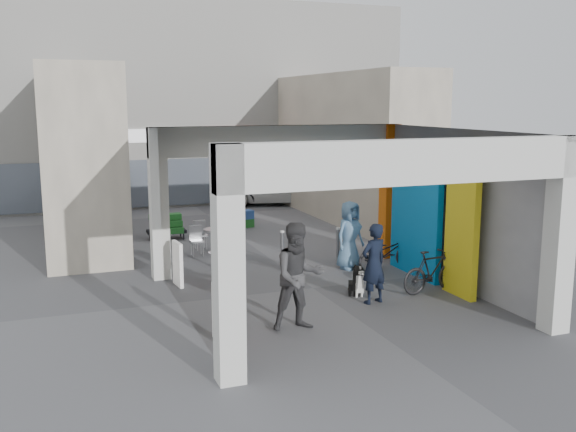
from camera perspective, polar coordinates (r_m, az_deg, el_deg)
name	(u,v)px	position (r m, az deg, el deg)	size (l,w,h in m)	color
ground	(313,288)	(14.29, 2.22, -6.41)	(90.00, 90.00, 0.00)	#515156
arcade_canopy	(353,188)	(13.29, 5.80, 2.45)	(6.40, 6.45, 6.40)	silver
far_building	(182,103)	(27.14, -9.41, 9.84)	(18.00, 4.08, 8.00)	white
plaza_bldg_left	(77,155)	(20.19, -18.26, 5.18)	(2.00, 9.00, 5.00)	beige
plaza_bldg_right	(349,147)	(22.44, 5.46, 6.09)	(2.00, 9.00, 5.00)	beige
bollard_left	(215,249)	(15.95, -6.49, -2.96)	(0.09, 0.09, 0.94)	gray
bollard_center	(282,248)	(16.25, -0.52, -2.84)	(0.09, 0.09, 0.84)	gray
bollard_right	(338,244)	(16.80, 4.47, -2.48)	(0.09, 0.09, 0.81)	gray
advert_board_near	(219,314)	(11.11, -6.12, -8.63)	(0.13, 0.55, 1.00)	silver
advert_board_far	(178,264)	(14.54, -9.76, -4.19)	(0.15, 0.56, 1.00)	silver
cafe_set	(209,241)	(17.81, -7.04, -2.22)	(1.32, 1.06, 0.80)	#959599
produce_stand	(166,229)	(19.54, -10.75, -1.18)	(1.12, 0.61, 0.74)	black
crate_stack	(246,219)	(21.06, -3.78, -0.24)	(0.53, 0.46, 0.56)	#17511C
border_collie	(357,282)	(13.75, 6.12, -5.90)	(0.26, 0.52, 0.71)	black
man_with_dog	(374,264)	(13.15, 7.63, -4.22)	(0.60, 0.40, 1.66)	black
man_back_turned	(298,277)	(11.52, 0.94, -5.41)	(0.95, 0.74, 1.96)	#3C3C3E
man_elderly	(350,235)	(15.79, 5.50, -1.70)	(0.82, 0.54, 1.68)	#5983AE
man_crates	(237,201)	(20.16, -4.52, 1.32)	(1.16, 0.48, 1.98)	black
bicycle_front	(387,252)	(15.85, 8.80, -3.18)	(0.60, 1.71, 0.90)	black
bicycle_rear	(433,271)	(14.21, 12.72, -4.80)	(0.44, 1.55, 0.93)	black
white_van	(268,186)	(25.69, -1.75, 2.71)	(1.76, 4.39, 1.49)	silver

